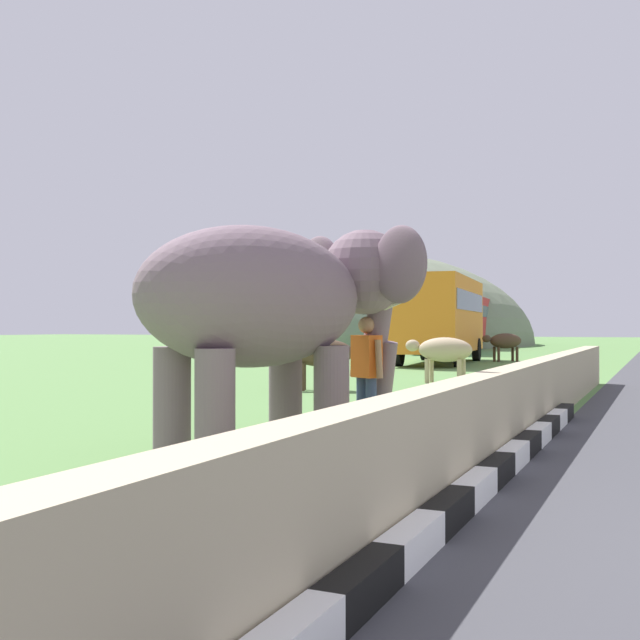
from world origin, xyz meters
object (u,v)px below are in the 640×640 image
object	(u,v)px
bus_red	(466,318)
bus_teal	(438,317)
cow_mid	(443,351)
person_handler	(366,370)
cow_far	(505,341)
elephant	(278,301)
bus_orange	(440,313)
cow_near	(320,354)

from	to	relation	value
bus_red	bus_teal	bearing A→B (deg)	-177.99
bus_teal	cow_mid	xyz separation A→B (m)	(-23.43, -6.72, -1.21)
person_handler	bus_teal	size ratio (longest dim) A/B	0.16
bus_teal	cow_far	size ratio (longest dim) A/B	6.14
elephant	bus_teal	size ratio (longest dim) A/B	0.39
cow_far	bus_orange	bearing A→B (deg)	140.17
bus_orange	elephant	bearing A→B (deg)	-169.51
bus_red	cow_mid	xyz separation A→B (m)	(-31.63, -7.01, -1.21)
elephant	cow_far	xyz separation A→B (m)	(25.02, 2.00, -0.97)
bus_red	cow_near	bearing A→B (deg)	-171.94
bus_teal	cow_near	distance (m)	27.43
person_handler	cow_mid	xyz separation A→B (m)	(10.22, 1.70, -0.06)
bus_red	cow_far	world-z (taller)	bus_red
bus_teal	person_handler	bearing A→B (deg)	-165.95
elephant	cow_far	bearing A→B (deg)	4.58
bus_orange	bus_teal	xyz separation A→B (m)	(12.69, 3.67, 0.00)
bus_orange	cow_near	xyz separation A→B (m)	(-14.31, -1.03, -1.21)
elephant	bus_teal	world-z (taller)	bus_teal
cow_near	cow_far	xyz separation A→B (m)	(16.88, -1.12, 0.00)
person_handler	bus_red	bearing A→B (deg)	11.76
elephant	cow_mid	size ratio (longest dim) A/B	2.11
cow_mid	cow_far	size ratio (longest dim) A/B	1.13
elephant	bus_teal	distance (m)	35.99
bus_orange	bus_teal	distance (m)	13.21
elephant	cow_near	xyz separation A→B (m)	(8.14, 3.13, -0.97)
person_handler	cow_mid	distance (m)	10.36
cow_near	cow_mid	world-z (taller)	same
bus_orange	bus_teal	bearing A→B (deg)	16.12
elephant	person_handler	world-z (taller)	elephant
elephant	cow_far	size ratio (longest dim) A/B	2.38
bus_teal	cow_far	xyz separation A→B (m)	(-10.11, -5.82, -1.21)
person_handler	cow_near	bearing A→B (deg)	29.23
bus_teal	cow_mid	size ratio (longest dim) A/B	5.44
cow_near	cow_far	world-z (taller)	same
cow_mid	cow_far	xyz separation A→B (m)	(13.32, 0.91, 0.00)
cow_mid	elephant	bearing A→B (deg)	-174.64
person_handler	bus_teal	bearing A→B (deg)	14.05
bus_orange	cow_near	bearing A→B (deg)	-175.89
cow_near	bus_orange	bearing A→B (deg)	4.11
cow_near	cow_mid	xyz separation A→B (m)	(3.56, -2.03, 0.00)
bus_teal	cow_far	bearing A→B (deg)	-150.09
bus_red	cow_far	xyz separation A→B (m)	(-18.31, -6.10, -1.21)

